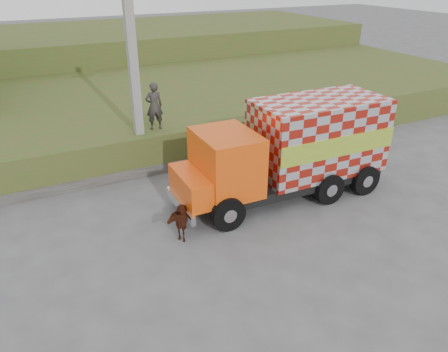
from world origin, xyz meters
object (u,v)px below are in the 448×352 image
cargo_truck (293,149)px  cow (178,219)px  utility_pole (133,62)px  pedestrian (154,106)px

cargo_truck → cow: 4.51m
cargo_truck → utility_pole: bearing=135.3°
cow → pedestrian: (1.09, 4.89, 1.85)m
utility_pole → cow: 5.89m
cow → cargo_truck: bearing=28.4°
cargo_truck → pedestrian: pedestrian is taller
cargo_truck → cow: (-4.33, -0.63, -1.11)m
cargo_truck → cow: bearing=-170.5°
utility_pole → pedestrian: size_ratio=4.53×
utility_pole → cow: bearing=-94.7°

